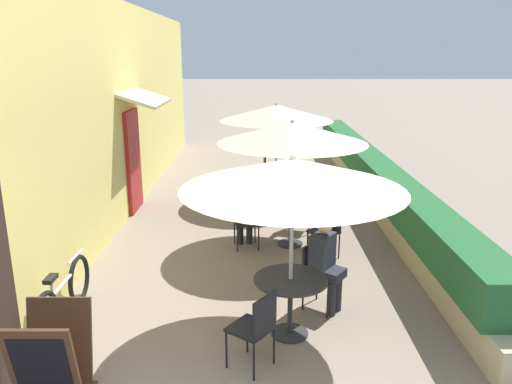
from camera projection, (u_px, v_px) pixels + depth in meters
name	position (u px, v px, depth m)	size (l,w,h in m)	color
cafe_facade_wall	(130.00, 108.00, 10.62)	(0.98, 14.16, 4.20)	#E0CC6B
planter_hedge	(373.00, 178.00, 11.07)	(0.60, 13.16, 1.01)	tan
patio_table_near	(291.00, 292.00, 5.78)	(0.86, 0.86, 0.72)	#28282D
patio_umbrella_near	(293.00, 174.00, 5.40)	(2.49, 2.49, 2.18)	#B7B7BC
cafe_chair_near_left	(318.00, 270.00, 6.42)	(0.56, 0.56, 0.87)	black
seated_patron_near_left	(326.00, 260.00, 6.31)	(0.51, 0.50, 1.25)	#23232D
cafe_chair_near_right	(257.00, 325.00, 5.15)	(0.56, 0.56, 0.87)	black
patio_table_mid	(291.00, 215.00, 8.54)	(0.86, 0.86, 0.72)	#28282D
patio_umbrella_mid	(293.00, 133.00, 8.16)	(2.49, 2.49, 2.18)	#B7B7BC
cafe_chair_mid_left	(299.00, 203.00, 9.27)	(0.51, 0.51, 0.87)	black
cafe_chair_mid_right	(248.00, 220.00, 8.35)	(0.46, 0.46, 0.87)	black
seated_patron_mid_right	(247.00, 208.00, 8.41)	(0.38, 0.45, 1.25)	#23232D
cafe_chair_mid_back	(328.00, 227.00, 8.03)	(0.56, 0.56, 0.87)	black
patio_table_far	(276.00, 176.00, 11.24)	(0.86, 0.86, 0.72)	#28282D
patio_umbrella_far	(277.00, 113.00, 10.86)	(2.49, 2.49, 2.18)	#B7B7BC
cafe_chair_far_left	(284.00, 186.00, 10.52)	(0.43, 0.43, 0.87)	black
cafe_chair_far_right	(270.00, 169.00, 11.99)	(0.43, 0.43, 0.87)	black
coffee_cup_far	(280.00, 166.00, 11.22)	(0.07, 0.07, 0.09)	white
bicycle_leaning	(64.00, 297.00, 6.10)	(0.11, 1.69, 0.74)	black
menu_board	(53.00, 357.00, 4.70)	(0.65, 0.63, 0.93)	#422819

